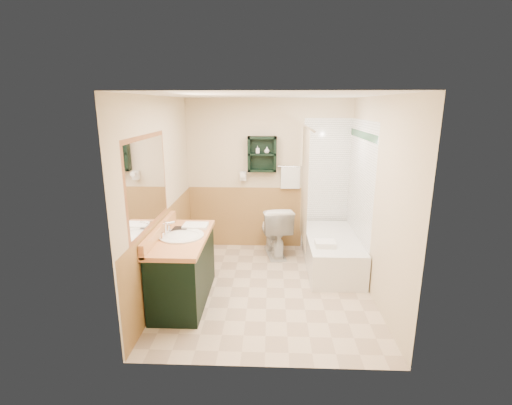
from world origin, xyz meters
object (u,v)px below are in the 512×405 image
(soap_bottle_a, at_px, (258,152))
(hair_dryer, at_px, (243,176))
(bathtub, at_px, (331,252))
(toilet, at_px, (275,230))
(wall_shelf, at_px, (262,154))
(vanity, at_px, (183,268))
(vanity_book, at_px, (171,221))
(soap_bottle_b, at_px, (267,151))

(soap_bottle_a, bearing_deg, hair_dryer, 172.56)
(bathtub, height_order, toilet, toilet)
(bathtub, bearing_deg, soap_bottle_a, 145.82)
(wall_shelf, xyz_separation_m, vanity, (-0.89, -1.73, -1.14))
(bathtub, relative_size, toilet, 1.87)
(vanity, relative_size, soap_bottle_a, 11.19)
(hair_dryer, distance_m, vanity, 2.02)
(wall_shelf, relative_size, bathtub, 0.37)
(wall_shelf, height_order, bathtub, wall_shelf)
(vanity, bearing_deg, bathtub, 27.17)
(wall_shelf, bearing_deg, vanity, -117.30)
(vanity, height_order, bathtub, vanity)
(hair_dryer, bearing_deg, vanity_book, -115.84)
(hair_dryer, height_order, vanity, hair_dryer)
(toilet, relative_size, soap_bottle_b, 7.90)
(bathtub, bearing_deg, hair_dryer, 149.71)
(hair_dryer, bearing_deg, soap_bottle_a, -7.44)
(bathtub, distance_m, vanity_book, 2.34)
(wall_shelf, xyz_separation_m, soap_bottle_a, (-0.07, -0.01, 0.04))
(hair_dryer, height_order, soap_bottle_a, soap_bottle_a)
(vanity, relative_size, bathtub, 0.85)
(hair_dryer, xyz_separation_m, toilet, (0.51, -0.30, -0.81))
(hair_dryer, bearing_deg, soap_bottle_b, -4.58)
(wall_shelf, distance_m, toilet, 1.21)
(wall_shelf, height_order, hair_dryer, wall_shelf)
(soap_bottle_a, xyz_separation_m, soap_bottle_b, (0.15, 0.00, 0.01))
(toilet, height_order, soap_bottle_a, soap_bottle_a)
(vanity_book, bearing_deg, hair_dryer, 66.78)
(hair_dryer, xyz_separation_m, vanity_book, (-0.76, -1.57, -0.27))
(vanity_book, height_order, soap_bottle_a, soap_bottle_a)
(vanity_book, bearing_deg, wall_shelf, 58.15)
(vanity, bearing_deg, wall_shelf, 62.70)
(vanity_book, bearing_deg, soap_bottle_b, 56.22)
(bathtub, distance_m, soap_bottle_a, 1.89)
(vanity, distance_m, toilet, 1.83)
(hair_dryer, height_order, toilet, hair_dryer)
(bathtub, height_order, soap_bottle_a, soap_bottle_a)
(wall_shelf, relative_size, vanity, 0.43)
(vanity, height_order, vanity_book, vanity_book)
(toilet, bearing_deg, soap_bottle_a, -54.16)
(wall_shelf, relative_size, vanity_book, 2.25)
(wall_shelf, distance_m, vanity, 2.26)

